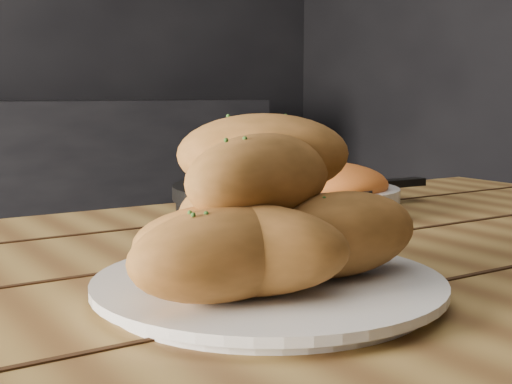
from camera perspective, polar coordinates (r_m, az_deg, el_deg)
name	(u,v)px	position (r m, az deg, el deg)	size (l,w,h in m)	color
table	(343,356)	(0.77, 6.94, -12.87)	(1.41, 0.95, 0.75)	olive
plate	(269,287)	(0.62, 1.01, -7.61)	(0.30, 0.30, 0.02)	white
bread_rolls	(261,215)	(0.60, 0.39, -1.88)	(0.29, 0.26, 0.14)	#A7672E
skillet	(276,199)	(1.03, 1.59, -0.56)	(0.43, 0.29, 0.05)	black
bowl	(325,192)	(1.04, 5.50, 0.01)	(0.22, 0.22, 0.08)	white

